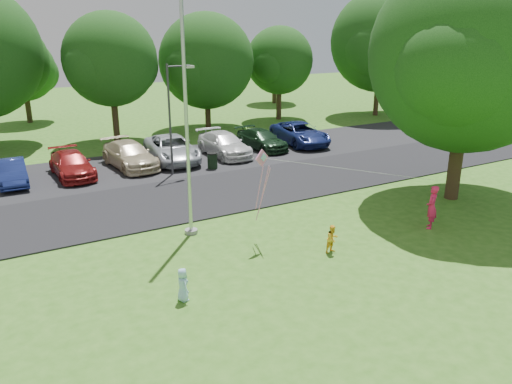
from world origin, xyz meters
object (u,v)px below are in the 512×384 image
woman (432,207)px  street_lamp (173,110)px  big_tree (469,59)px  kite (266,170)px  trash_can (212,161)px  child_yellow (332,239)px  child_blue (183,285)px  flagpole (187,128)px

woman → street_lamp: bearing=-106.6°
big_tree → kite: (-10.06, 0.12, -3.57)m
trash_can → woman: woman is taller
child_yellow → child_blue: bearing=177.6°
woman → child_blue: 10.71m
child_blue → kite: (4.29, 2.44, 2.29)m
trash_can → child_yellow: bearing=-94.6°
child_blue → trash_can: bearing=-29.3°
trash_can → big_tree: bearing=-53.7°
trash_can → big_tree: (7.51, -10.25, 5.90)m
street_lamp → child_blue: (-4.68, -12.61, -3.03)m
flagpole → child_yellow: 6.62m
street_lamp → child_yellow: 12.58m
flagpole → trash_can: flagpole is taller
flagpole → street_lamp: 8.45m
woman → child_blue: bearing=-40.9°
woman → kite: 7.01m
flagpole → child_yellow: size_ratio=9.67×
kite → flagpole: bearing=118.6°
street_lamp → kite: bearing=-102.8°
street_lamp → trash_can: size_ratio=6.20×
street_lamp → big_tree: (9.67, -10.29, 2.84)m
woman → kite: (-6.41, 2.11, 1.93)m
street_lamp → child_blue: street_lamp is taller
flagpole → woman: bearing=-26.4°
child_blue → flagpole: bearing=-26.1°
street_lamp → woman: size_ratio=3.36×
woman → child_yellow: woman is taller
child_yellow → kite: 3.41m
trash_can → street_lamp: bearing=178.8°
big_tree → woman: bearing=-151.4°
child_blue → kite: size_ratio=0.15×
street_lamp → woman: bearing=-74.5°
child_yellow → big_tree: bearing=5.5°
flagpole → big_tree: bearing=-10.4°
trash_can → child_yellow: child_yellow is taller
flagpole → street_lamp: flagpole is taller
flagpole → child_blue: (-2.17, -4.56, -3.65)m
flagpole → kite: bearing=-45.0°
child_blue → child_yellow: bearing=-86.3°
child_yellow → child_blue: 5.88m
street_lamp → trash_can: 3.75m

